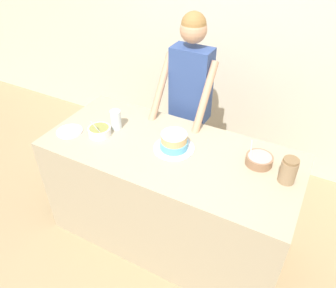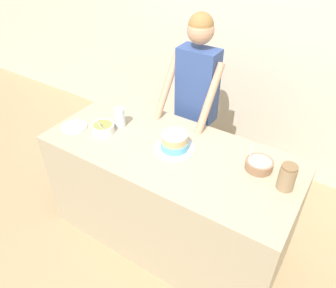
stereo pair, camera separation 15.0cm
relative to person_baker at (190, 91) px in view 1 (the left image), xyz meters
name	(u,v)px [view 1 (the left image)]	position (x,y,z in m)	size (l,w,h in m)	color
ground_plane	(145,269)	(0.13, -1.03, -1.09)	(14.00, 14.00, 0.00)	tan
wall_back	(238,40)	(0.13, 0.80, 0.21)	(10.00, 0.05, 2.60)	beige
counter	(169,195)	(0.13, -0.61, -0.62)	(1.88, 0.84, 0.93)	tan
person_baker	(190,91)	(0.00, 0.00, 0.00)	(0.45, 0.47, 1.73)	#2D2D38
cake	(174,142)	(0.15, -0.59, -0.10)	(0.30, 0.30, 0.13)	silver
frosting_bowl_olive	(99,131)	(-0.43, -0.70, -0.12)	(0.17, 0.17, 0.16)	white
frosting_bowl_pink	(259,160)	(0.74, -0.46, -0.12)	(0.18, 0.18, 0.17)	#936B4C
drinking_glass	(116,120)	(-0.37, -0.56, -0.08)	(0.08, 0.08, 0.15)	silver
ceramic_plate	(69,131)	(-0.66, -0.78, -0.15)	(0.20, 0.20, 0.01)	silver
stoneware_jar	(288,171)	(0.94, -0.55, -0.07)	(0.11, 0.11, 0.18)	#9E7F5B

